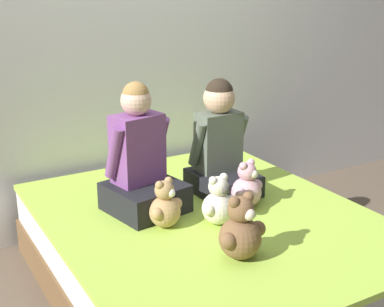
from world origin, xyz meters
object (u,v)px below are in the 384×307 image
Objects in this scene: bed at (208,252)px; teddy_bear_held_by_right_child at (247,187)px; child_on_left at (141,163)px; teddy_bear_at_foot_of_bed at (241,232)px; child_on_right at (220,146)px; teddy_bear_held_by_left_child at (165,207)px; teddy_bear_between_children at (218,203)px.

bed is 0.39m from teddy_bear_held_by_right_child.
teddy_bear_at_foot_of_bed is at bearing -89.23° from child_on_left.
teddy_bear_held_by_right_child is (0.00, -0.25, -0.16)m from child_on_right.
teddy_bear_held_by_left_child is at bearing 98.04° from teddy_bear_at_foot_of_bed.
teddy_bear_at_foot_of_bed reaches higher than teddy_bear_held_by_right_child.
teddy_bear_held_by_right_child is 0.55m from teddy_bear_at_foot_of_bed.
teddy_bear_held_by_right_child reaches higher than teddy_bear_held_by_left_child.
child_on_right is at bearing -10.58° from child_on_left.
teddy_bear_between_children is at bearing -46.78° from teddy_bear_held_by_left_child.
teddy_bear_between_children is 0.86× the size of teddy_bear_at_foot_of_bed.
teddy_bear_held_by_left_child is 0.45m from teddy_bear_at_foot_of_bed.
teddy_bear_held_by_right_child is (0.48, -0.25, -0.14)m from child_on_left.
child_on_right reaches higher than bed.
child_on_left is 0.45m from teddy_bear_between_children.
child_on_right is at bearing 54.08° from teddy_bear_at_foot_of_bed.
child_on_right is 0.45m from teddy_bear_between_children.
teddy_bear_between_children is (-0.24, -0.35, -0.16)m from child_on_right.
bed is 0.33m from teddy_bear_between_children.
child_on_left is 2.63× the size of teddy_bear_between_children.
bed is 6.39× the size of teddy_bear_at_foot_of_bed.
teddy_bear_held_by_left_child is (-0.48, -0.25, -0.16)m from child_on_right.
teddy_bear_between_children reaches higher than bed.
child_on_right is 2.50× the size of teddy_bear_held_by_right_child.
bed is at bearing -55.43° from child_on_left.
child_on_left reaches higher than teddy_bear_at_foot_of_bed.
bed is at bearing -23.92° from teddy_bear_held_by_left_child.
teddy_bear_held_by_right_child is 0.87× the size of teddy_bear_at_foot_of_bed.
child_on_right is 0.56m from teddy_bear_held_by_left_child.
bed is 0.40m from teddy_bear_held_by_left_child.
bed is 7.40× the size of teddy_bear_between_children.
child_on_left is at bearing 114.18° from teddy_bear_between_children.
teddy_bear_at_foot_of_bed is at bearing -117.96° from teddy_bear_between_children.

